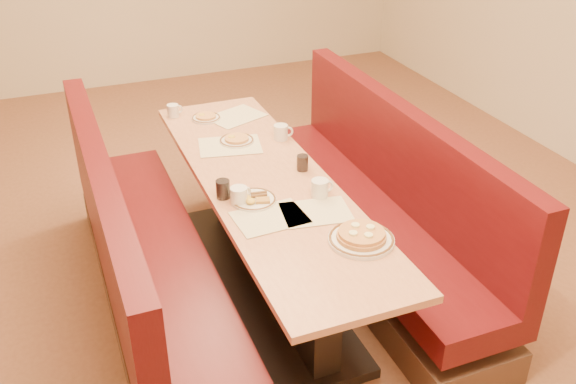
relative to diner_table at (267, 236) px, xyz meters
name	(u,v)px	position (x,y,z in m)	size (l,w,h in m)	color
ground	(268,286)	(0.00, 0.00, -0.37)	(8.00, 8.00, 0.00)	#9E6647
diner_table	(267,236)	(0.00, 0.00, 0.00)	(0.70, 2.50, 0.75)	black
booth_left	(144,264)	(-0.73, 0.00, -0.01)	(0.55, 2.50, 1.05)	#4C3326
booth_right	(376,213)	(0.73, 0.00, -0.01)	(0.55, 2.50, 1.05)	#4C3326
placemat_near_left	(270,217)	(-0.12, -0.39, 0.38)	(0.36, 0.27, 0.00)	beige
placemat_near_right	(316,212)	(0.12, -0.43, 0.38)	(0.35, 0.26, 0.00)	beige
placemat_far_left	(230,146)	(-0.06, 0.50, 0.38)	(0.38, 0.29, 0.00)	beige
placemat_far_right	(236,116)	(0.12, 0.93, 0.38)	(0.36, 0.27, 0.00)	beige
pancake_plate	(361,237)	(0.21, -0.75, 0.40)	(0.32, 0.32, 0.07)	silver
eggs_plate	(253,199)	(-0.15, -0.20, 0.39)	(0.24, 0.24, 0.05)	silver
extra_plate_mid	(237,140)	(0.00, 0.54, 0.39)	(0.22, 0.22, 0.04)	silver
extra_plate_far	(206,117)	(-0.08, 0.97, 0.39)	(0.20, 0.20, 0.04)	silver
coffee_mug_a	(320,188)	(0.21, -0.28, 0.43)	(0.13, 0.09, 0.10)	silver
coffee_mug_b	(239,195)	(-0.22, -0.19, 0.43)	(0.12, 0.09, 0.10)	silver
coffee_mug_c	(281,132)	(0.28, 0.48, 0.43)	(0.13, 0.09, 0.10)	silver
coffee_mug_d	(173,110)	(-0.27, 1.10, 0.42)	(0.11, 0.08, 0.09)	silver
soda_tumbler_near	(223,189)	(-0.28, -0.10, 0.43)	(0.08, 0.08, 0.10)	black
soda_tumbler_mid	(302,163)	(0.24, 0.04, 0.42)	(0.07, 0.07, 0.09)	black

